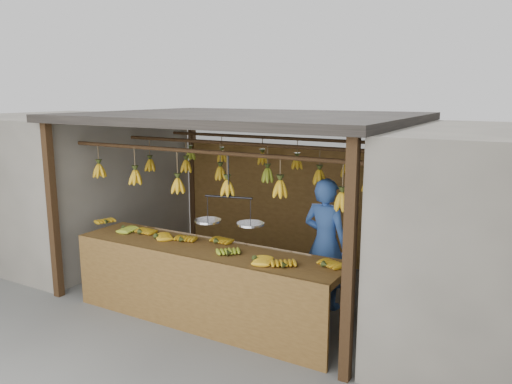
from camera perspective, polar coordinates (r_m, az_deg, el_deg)
The scene contains 8 objects.
ground at distance 7.09m, azimuth -1.23°, elevation -10.78°, with size 80.00×80.00×0.00m, color #5B5B57.
stall at distance 6.89m, azimuth 0.12°, elevation 5.52°, with size 4.30×3.30×2.40m.
neighbor_left at distance 9.11m, azimuth -21.06°, elevation 0.95°, with size 3.00×3.00×2.30m, color slate.
counter at distance 5.82m, azimuth -6.51°, elevation -8.39°, with size 3.59×0.77×0.96m.
hanging_bananas at distance 6.66m, azimuth -1.13°, elevation 2.29°, with size 3.57×2.23×0.38m.
balance_scale at distance 5.70m, azimuth -3.12°, elevation -3.13°, with size 0.81×0.42×0.80m.
vendor at distance 6.30m, azimuth 7.93°, elevation -5.82°, with size 0.60×0.39×1.65m, color #3359A5.
bag_bundles at distance 7.32m, azimuth 17.55°, elevation -2.52°, with size 0.08×0.26×1.22m.
Camera 1 is at (3.40, -5.63, 2.66)m, focal length 35.00 mm.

